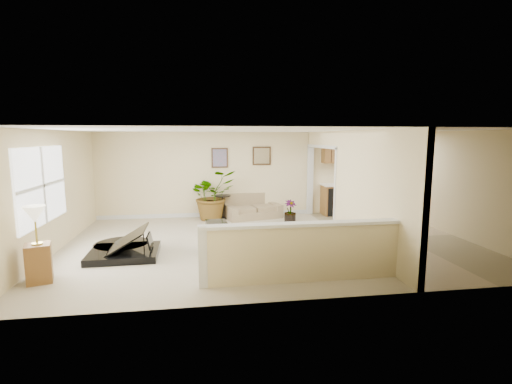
{
  "coord_description": "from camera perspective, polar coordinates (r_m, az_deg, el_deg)",
  "views": [
    {
      "loc": [
        -1.49,
        -7.96,
        2.36
      ],
      "look_at": [
        -0.25,
        0.4,
        1.1
      ],
      "focal_mm": 26.0,
      "sensor_mm": 36.0,
      "label": 1
    }
  ],
  "objects": [
    {
      "name": "floor",
      "position": [
        8.43,
        2.12,
        -7.77
      ],
      "size": [
        9.0,
        9.0,
        0.0
      ],
      "primitive_type": "plane",
      "color": "#BCAB92",
      "rests_on": "ground"
    },
    {
      "name": "back_wall",
      "position": [
        11.12,
        -0.68,
        2.75
      ],
      "size": [
        9.0,
        0.04,
        2.5
      ],
      "primitive_type": "cube",
      "color": "beige",
      "rests_on": "floor"
    },
    {
      "name": "front_wall",
      "position": [
        5.3,
        8.15,
        -3.7
      ],
      "size": [
        9.0,
        0.04,
        2.5
      ],
      "primitive_type": "cube",
      "color": "beige",
      "rests_on": "floor"
    },
    {
      "name": "left_wall",
      "position": [
        8.58,
        -28.87,
        -0.01
      ],
      "size": [
        0.04,
        6.0,
        2.5
      ],
      "primitive_type": "cube",
      "color": "beige",
      "rests_on": "floor"
    },
    {
      "name": "right_wall",
      "position": [
        10.02,
        28.36,
        1.1
      ],
      "size": [
        0.04,
        6.0,
        2.5
      ],
      "primitive_type": "cube",
      "color": "beige",
      "rests_on": "floor"
    },
    {
      "name": "ceiling",
      "position": [
        8.1,
        2.22,
        9.47
      ],
      "size": [
        9.0,
        6.0,
        0.04
      ],
      "primitive_type": "cube",
      "color": "white",
      "rests_on": "back_wall"
    },
    {
      "name": "kitchen_vinyl",
      "position": [
        9.51,
        21.25,
        -6.45
      ],
      "size": [
        2.7,
        6.0,
        0.01
      ],
      "primitive_type": "cube",
      "color": "tan",
      "rests_on": "floor"
    },
    {
      "name": "interior_partition",
      "position": [
        8.92,
        13.3,
        0.9
      ],
      "size": [
        0.18,
        5.99,
        2.5
      ],
      "color": "beige",
      "rests_on": "floor"
    },
    {
      "name": "pony_half_wall",
      "position": [
        6.15,
        6.82,
        -8.99
      ],
      "size": [
        3.42,
        0.22,
        1.0
      ],
      "color": "beige",
      "rests_on": "floor"
    },
    {
      "name": "left_window",
      "position": [
        8.09,
        -30.08,
        0.88
      ],
      "size": [
        0.05,
        2.15,
        1.45
      ],
      "primitive_type": "cube",
      "color": "white",
      "rests_on": "left_wall"
    },
    {
      "name": "wall_art_left",
      "position": [
        10.96,
        -5.61,
        5.25
      ],
      "size": [
        0.48,
        0.04,
        0.58
      ],
      "color": "#3E2916",
      "rests_on": "back_wall"
    },
    {
      "name": "wall_mirror",
      "position": [
        11.09,
        0.88,
        5.58
      ],
      "size": [
        0.55,
        0.04,
        0.55
      ],
      "color": "#3E2916",
      "rests_on": "back_wall"
    },
    {
      "name": "kitchen_cabinets",
      "position": [
        11.77,
        15.1,
        0.91
      ],
      "size": [
        2.36,
        0.65,
        2.33
      ],
      "color": "olive",
      "rests_on": "floor"
    },
    {
      "name": "piano",
      "position": [
        7.92,
        -19.82,
        -5.44
      ],
      "size": [
        1.59,
        1.65,
        1.25
      ],
      "rotation": [
        0.0,
        0.0,
        0.02
      ],
      "color": "black",
      "rests_on": "floor"
    },
    {
      "name": "piano_bench",
      "position": [
        7.86,
        -5.95,
        -6.85
      ],
      "size": [
        0.5,
        0.89,
        0.57
      ],
      "primitive_type": "cube",
      "rotation": [
        0.0,
        0.0,
        0.07
      ],
      "color": "black",
      "rests_on": "floor"
    },
    {
      "name": "loveseat",
      "position": [
        10.95,
        -0.54,
        -2.14
      ],
      "size": [
        1.79,
        1.26,
        0.9
      ],
      "rotation": [
        0.0,
        0.0,
        0.24
      ],
      "color": "tan",
      "rests_on": "floor"
    },
    {
      "name": "accent_table",
      "position": [
        10.8,
        -5.17,
        -1.8
      ],
      "size": [
        0.47,
        0.47,
        0.69
      ],
      "color": "black",
      "rests_on": "floor"
    },
    {
      "name": "palm_plant",
      "position": [
        10.67,
        -6.78,
        -0.52
      ],
      "size": [
        1.64,
        1.55,
        1.43
      ],
      "color": "black",
      "rests_on": "floor"
    },
    {
      "name": "small_plant",
      "position": [
        10.43,
        5.27,
        -3.17
      ],
      "size": [
        0.43,
        0.43,
        0.61
      ],
      "color": "black",
      "rests_on": "floor"
    },
    {
      "name": "lamp_stand",
      "position": [
        7.04,
        -30.55,
        -7.73
      ],
      "size": [
        0.47,
        0.47,
        1.27
      ],
      "color": "olive",
      "rests_on": "floor"
    }
  ]
}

